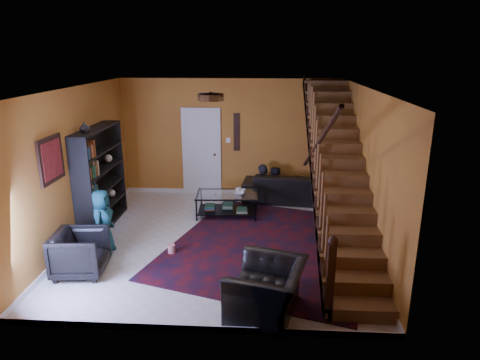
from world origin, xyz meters
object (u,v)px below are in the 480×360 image
at_px(sofa, 293,187).
at_px(armchair_left, 80,253).
at_px(bookshelf, 101,180).
at_px(coffee_table, 227,203).
at_px(armchair_right, 267,289).

distance_m(sofa, armchair_left, 5.10).
bearing_deg(armchair_left, sofa, -49.36).
bearing_deg(bookshelf, coffee_table, 15.20).
bearing_deg(bookshelf, armchair_left, -79.77).
xyz_separation_m(sofa, coffee_table, (-1.45, -1.03, -0.05)).
xyz_separation_m(sofa, armchair_right, (-0.61, -4.55, 0.01)).
bearing_deg(sofa, armchair_left, 51.65).
bearing_deg(armchair_left, coffee_table, -43.83).
distance_m(sofa, armchair_right, 4.59).
relative_size(sofa, coffee_table, 1.75).
height_order(sofa, coffee_table, sofa).
relative_size(sofa, armchair_right, 2.15).
relative_size(armchair_left, coffee_table, 0.59).
relative_size(bookshelf, coffee_table, 1.51).
distance_m(bookshelf, armchair_right, 4.40).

